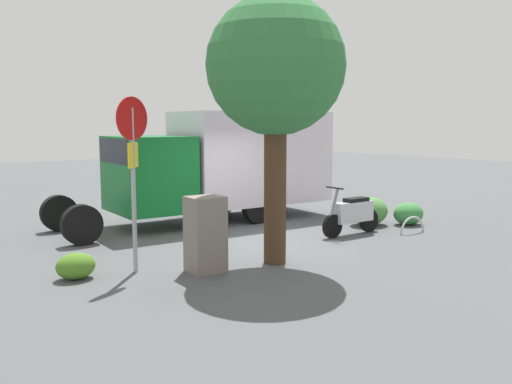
% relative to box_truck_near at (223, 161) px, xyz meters
% --- Properties ---
extents(ground_plane, '(60.00, 60.00, 0.00)m').
position_rel_box_truck_near_xyz_m(ground_plane, '(1.02, 2.88, -1.64)').
color(ground_plane, '#4F5254').
extents(box_truck_near, '(7.77, 2.60, 2.98)m').
position_rel_box_truck_near_xyz_m(box_truck_near, '(0.00, 0.00, 0.00)').
color(box_truck_near, black).
rests_on(box_truck_near, ground).
extents(motorcycle, '(1.81, 0.55, 1.20)m').
position_rel_box_truck_near_xyz_m(motorcycle, '(-1.35, 3.57, -1.12)').
color(motorcycle, black).
rests_on(motorcycle, ground).
extents(stop_sign, '(0.71, 0.33, 3.13)m').
position_rel_box_truck_near_xyz_m(stop_sign, '(4.24, 3.49, 0.45)').
color(stop_sign, '#9E9EA3').
rests_on(stop_sign, ground).
extents(street_tree, '(2.59, 2.59, 5.03)m').
position_rel_box_truck_near_xyz_m(street_tree, '(1.82, 4.50, 2.03)').
color(street_tree, '#47301E').
rests_on(street_tree, ground).
extents(utility_cabinet, '(0.65, 0.57, 1.38)m').
position_rel_box_truck_near_xyz_m(utility_cabinet, '(3.23, 4.24, -0.95)').
color(utility_cabinet, slate).
rests_on(utility_cabinet, ground).
extents(bike_rack_hoop, '(0.85, 0.11, 0.85)m').
position_rel_box_truck_near_xyz_m(bike_rack_hoop, '(-2.64, 4.35, -1.64)').
color(bike_rack_hoop, '#B7B7BC').
rests_on(bike_rack_hoop, ground).
extents(shrub_near_sign, '(1.09, 0.89, 0.75)m').
position_rel_box_truck_near_xyz_m(shrub_near_sign, '(-2.62, 2.97, -1.26)').
color(shrub_near_sign, '#4B8A40').
rests_on(shrub_near_sign, ground).
extents(shrub_mid_verge, '(0.86, 0.71, 0.59)m').
position_rel_box_truck_near_xyz_m(shrub_mid_verge, '(-3.50, 3.58, -1.34)').
color(shrub_mid_verge, '#3A8440').
rests_on(shrub_mid_verge, ground).
extents(shrub_by_tree, '(0.67, 0.55, 0.46)m').
position_rel_box_truck_near_xyz_m(shrub_by_tree, '(5.26, 3.28, -1.41)').
color(shrub_by_tree, '#4A7C23').
rests_on(shrub_by_tree, ground).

